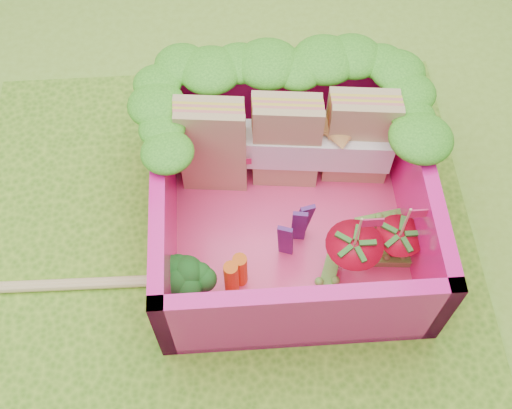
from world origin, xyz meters
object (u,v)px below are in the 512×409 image
Objects in this scene: bento_box at (290,200)px; strawberry_right at (396,246)px; sandwich_stack at (287,143)px; broccoli at (186,275)px; strawberry_left at (351,257)px; chopsticks at (36,286)px.

strawberry_right is (0.50, -0.23, -0.10)m from bento_box.
sandwich_stack reaches higher than broccoli.
sandwich_stack reaches higher than strawberry_right.
sandwich_stack is at bearing 88.90° from bento_box.
strawberry_right is at bearing -24.94° from bento_box.
bento_box is 0.62m from broccoli.
broccoli is 0.79m from strawberry_left.
broccoli is (-0.52, -0.35, -0.06)m from bento_box.
strawberry_right is (0.49, -0.53, -0.17)m from sandwich_stack.
broccoli is 0.13× the size of chopsticks.
strawberry_left is (0.26, -0.59, -0.15)m from sandwich_stack.
strawberry_left is at bearing -1.00° from chopsticks.
bento_box is at bearing 11.56° from chopsticks.
strawberry_right is (0.23, 0.06, -0.02)m from strawberry_left.
strawberry_left is 1.09× the size of strawberry_right.
strawberry_right is 1.79m from chopsticks.
strawberry_right is at bearing 13.63° from strawberry_left.
chopsticks is at bearing -156.41° from sandwich_stack.
sandwich_stack is 2.31× the size of strawberry_right.
strawberry_right reaches higher than broccoli.
strawberry_right is at bearing 6.31° from broccoli.
strawberry_left is at bearing 4.10° from broccoli.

